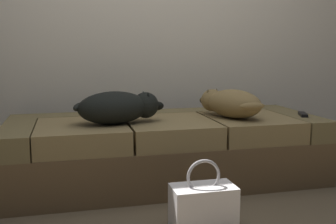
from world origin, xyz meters
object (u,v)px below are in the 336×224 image
at_px(tv_remote, 303,114).
at_px(couch, 166,149).
at_px(dog_dark, 119,107).
at_px(dog_tan, 230,103).
at_px(handbag, 203,208).

bearing_deg(tv_remote, couch, -166.85).
relative_size(dog_dark, dog_tan, 1.10).
distance_m(couch, dog_dark, 0.49).
distance_m(dog_dark, dog_tan, 0.78).
bearing_deg(dog_dark, couch, 20.07).
height_order(dog_dark, tv_remote, dog_dark).
xyz_separation_m(tv_remote, handbag, (-0.98, -0.69, -0.33)).
height_order(tv_remote, handbag, tv_remote).
distance_m(couch, handbag, 0.84).
distance_m(dog_dark, tv_remote, 1.31).
relative_size(dog_dark, tv_remote, 4.06).
distance_m(dog_tan, handbag, 0.98).
distance_m(tv_remote, handbag, 1.24).
distance_m(dog_dark, handbag, 0.89).
bearing_deg(tv_remote, dog_dark, -159.17).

